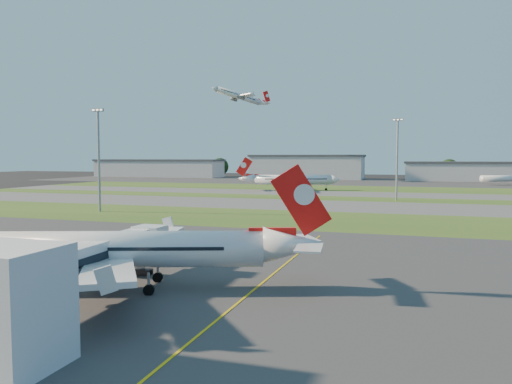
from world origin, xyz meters
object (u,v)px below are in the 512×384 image
at_px(light_mast_west, 99,153).
at_px(light_mast_centre, 397,154).
at_px(jet_bridge, 80,259).
at_px(mini_jet_near, 505,178).
at_px(airliner_parked, 123,250).
at_px(airliner_taxiing, 292,180).

bearing_deg(light_mast_west, light_mast_centre, 38.66).
xyz_separation_m(light_mast_west, light_mast_centre, (70.00, 56.00, 0.00)).
bearing_deg(jet_bridge, light_mast_centre, 78.62).
xyz_separation_m(jet_bridge, mini_jet_near, (72.72, 231.30, -0.73)).
bearing_deg(airliner_parked, jet_bridge, -128.34).
distance_m(airliner_taxiing, light_mast_west, 97.44).
bearing_deg(light_mast_centre, jet_bridge, -101.38).
bearing_deg(light_mast_centre, mini_jet_near, 66.09).
distance_m(mini_jet_near, light_mast_centre, 118.77).
xyz_separation_m(mini_jet_near, light_mast_centre, (-47.92, -108.07, 11.53)).
bearing_deg(light_mast_west, jet_bridge, -56.09).
xyz_separation_m(mini_jet_near, light_mast_west, (-117.92, -164.07, 11.53)).
distance_m(mini_jet_near, light_mast_west, 202.37).
bearing_deg(light_mast_west, airliner_taxiing, 73.73).
height_order(airliner_parked, airliner_taxiing, airliner_taxiing).
bearing_deg(jet_bridge, mini_jet_near, 72.55).
relative_size(airliner_parked, light_mast_west, 1.38).
bearing_deg(airliner_taxiing, jet_bridge, 77.82).
distance_m(airliner_parked, airliner_taxiing, 156.76).
relative_size(airliner_taxiing, mini_jet_near, 1.46).
height_order(airliner_parked, light_mast_centre, light_mast_centre).
relative_size(jet_bridge, light_mast_centre, 1.04).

